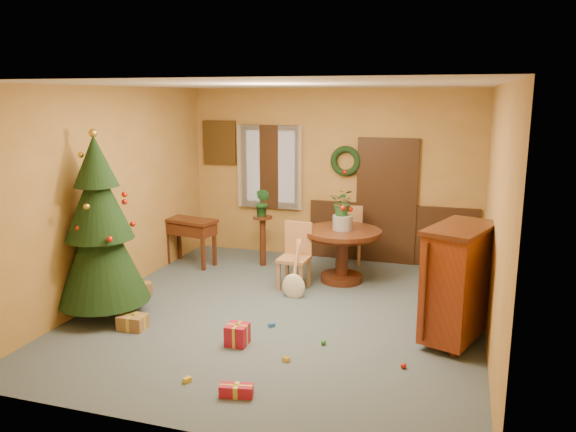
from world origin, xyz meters
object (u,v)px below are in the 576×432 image
at_px(dining_table, 342,245).
at_px(chair_near, 296,253).
at_px(christmas_tree, 100,230).
at_px(writing_desk, 190,230).
at_px(sideboard, 458,280).

height_order(dining_table, chair_near, chair_near).
relative_size(chair_near, christmas_tree, 0.41).
height_order(christmas_tree, writing_desk, christmas_tree).
relative_size(chair_near, writing_desk, 1.02).
bearing_deg(sideboard, writing_desk, 157.10).
relative_size(writing_desk, sideboard, 0.70).
bearing_deg(writing_desk, sideboard, -22.90).
bearing_deg(chair_near, christmas_tree, -138.72).
xyz_separation_m(christmas_tree, writing_desk, (0.03, 2.34, -0.54)).
bearing_deg(dining_table, writing_desk, 177.75).
bearing_deg(chair_near, writing_desk, 164.15).
xyz_separation_m(writing_desk, sideboard, (4.27, -1.80, 0.14)).
bearing_deg(christmas_tree, writing_desk, 89.23).
relative_size(dining_table, sideboard, 0.86).
bearing_deg(chair_near, dining_table, 38.27).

